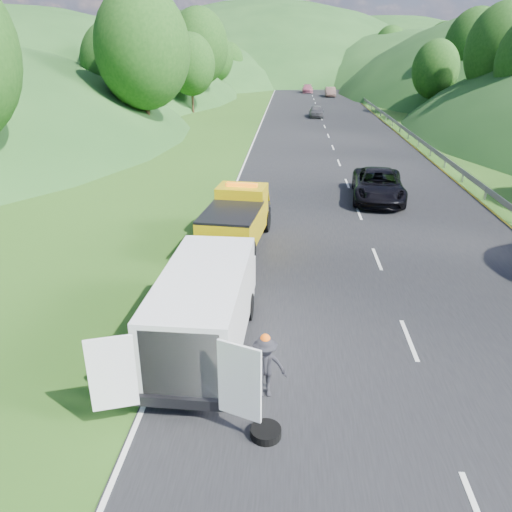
# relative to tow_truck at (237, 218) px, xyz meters

# --- Properties ---
(ground) EXTENTS (320.00, 320.00, 0.00)m
(ground) POSITION_rel_tow_truck_xyz_m (2.75, -5.22, -1.20)
(ground) COLOR #38661E
(ground) RESTS_ON ground
(road_surface) EXTENTS (14.00, 200.00, 0.02)m
(road_surface) POSITION_rel_tow_truck_xyz_m (5.75, 34.78, -1.19)
(road_surface) COLOR black
(road_surface) RESTS_ON ground
(guardrail) EXTENTS (0.06, 140.00, 1.52)m
(guardrail) POSITION_rel_tow_truck_xyz_m (13.05, 47.28, -1.20)
(guardrail) COLOR gray
(guardrail) RESTS_ON ground
(tree_line_left) EXTENTS (14.00, 140.00, 14.00)m
(tree_line_left) POSITION_rel_tow_truck_xyz_m (-16.25, 54.78, -1.20)
(tree_line_left) COLOR #275318
(tree_line_left) RESTS_ON ground
(tree_line_right) EXTENTS (14.00, 140.00, 14.00)m
(tree_line_right) POSITION_rel_tow_truck_xyz_m (25.75, 54.78, -1.20)
(tree_line_right) COLOR #275318
(tree_line_right) RESTS_ON ground
(hills_backdrop) EXTENTS (201.00, 288.60, 44.00)m
(hills_backdrop) POSITION_rel_tow_truck_xyz_m (9.25, 129.48, -1.20)
(hills_backdrop) COLOR #2D5B23
(hills_backdrop) RESTS_ON ground
(tow_truck) EXTENTS (2.70, 5.89, 2.45)m
(tow_truck) POSITION_rel_tow_truck_xyz_m (0.00, 0.00, 0.00)
(tow_truck) COLOR black
(tow_truck) RESTS_ON ground
(white_van) EXTENTS (3.71, 6.84, 2.40)m
(white_van) POSITION_rel_tow_truck_xyz_m (-0.04, -7.97, 0.16)
(white_van) COLOR black
(white_van) RESTS_ON ground
(woman) EXTENTS (0.53, 0.64, 1.52)m
(woman) POSITION_rel_tow_truck_xyz_m (-0.05, -4.71, -1.20)
(woman) COLOR white
(woman) RESTS_ON ground
(child) EXTENTS (0.54, 0.49, 0.91)m
(child) POSITION_rel_tow_truck_xyz_m (-0.14, -6.14, -1.20)
(child) COLOR tan
(child) RESTS_ON ground
(worker) EXTENTS (1.14, 0.77, 1.63)m
(worker) POSITION_rel_tow_truck_xyz_m (1.70, -9.98, -1.20)
(worker) COLOR black
(worker) RESTS_ON ground
(suitcase) EXTENTS (0.39, 0.30, 0.55)m
(suitcase) POSITION_rel_tow_truck_xyz_m (-1.42, -5.33, -0.92)
(suitcase) COLOR #5E5B46
(suitcase) RESTS_ON ground
(spare_tire) EXTENTS (0.68, 0.68, 0.20)m
(spare_tire) POSITION_rel_tow_truck_xyz_m (1.79, -11.38, -1.20)
(spare_tire) COLOR black
(spare_tire) RESTS_ON ground
(passing_suv) EXTENTS (3.26, 6.11, 1.63)m
(passing_suv) POSITION_rel_tow_truck_xyz_m (7.06, 7.35, -1.20)
(passing_suv) COLOR black
(passing_suv) RESTS_ON ground
(dist_car_a) EXTENTS (1.62, 4.02, 1.37)m
(dist_car_a) POSITION_rel_tow_truck_xyz_m (5.18, 42.49, -1.20)
(dist_car_a) COLOR #434247
(dist_car_a) RESTS_ON ground
(dist_car_b) EXTENTS (1.62, 4.65, 1.53)m
(dist_car_b) POSITION_rel_tow_truck_xyz_m (8.69, 69.52, -1.20)
(dist_car_b) COLOR brown
(dist_car_b) RESTS_ON ground
(dist_car_c) EXTENTS (1.93, 4.75, 1.38)m
(dist_car_c) POSITION_rel_tow_truck_xyz_m (5.06, 77.13, -1.20)
(dist_car_c) COLOR #AE576E
(dist_car_c) RESTS_ON ground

